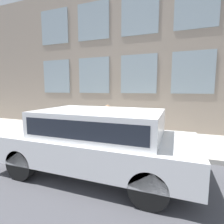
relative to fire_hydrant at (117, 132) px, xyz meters
name	(u,v)px	position (x,y,z in m)	size (l,w,h in m)	color
ground_plane	(118,152)	(-0.55, -0.23, -0.56)	(80.00, 80.00, 0.00)	#47474C
sidewalk	(130,138)	(1.00, -0.23, -0.49)	(3.10, 60.00, 0.14)	#B2ADA3
building_facade	(139,57)	(2.70, -0.23, 3.09)	(0.33, 40.00, 7.28)	gray
fire_hydrant	(117,132)	(0.00, 0.00, 0.00)	(0.32, 0.43, 0.82)	gold
person	(108,118)	(0.47, 0.55, 0.40)	(0.33, 0.22, 1.36)	#726651
parked_truck_white_near	(97,137)	(-2.08, -0.19, 0.37)	(2.10, 4.76, 1.60)	black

